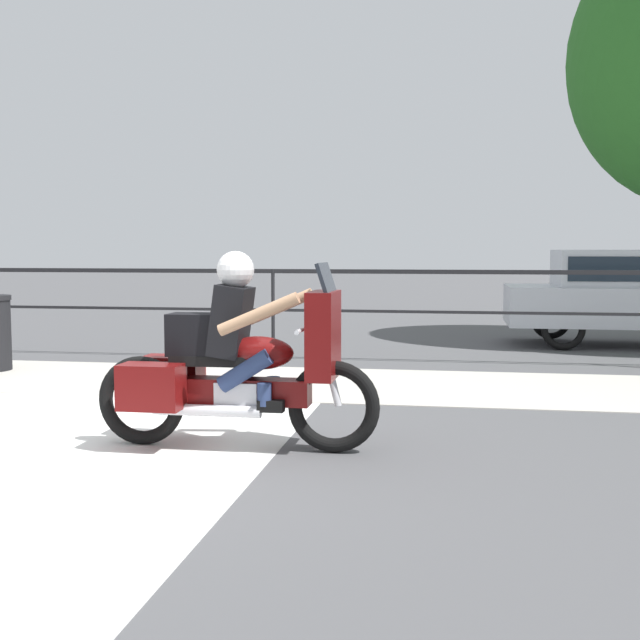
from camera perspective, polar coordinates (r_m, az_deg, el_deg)
ground_plane at (r=6.47m, az=-14.03°, el=-9.10°), size 120.00×120.00×0.00m
sidewalk_band at (r=9.62m, az=-5.92°, el=-4.34°), size 44.00×2.40×0.01m
crosswalk_band at (r=6.57m, az=-19.75°, el=-9.01°), size 3.65×6.00×0.01m
fence_railing at (r=11.39m, az=-3.37°, el=2.24°), size 36.00×0.05×1.29m
motorcycle at (r=6.30m, az=-6.10°, el=-3.02°), size 2.27×0.76×1.55m
parked_car at (r=14.02m, az=21.59°, el=1.92°), size 4.33×1.78×1.57m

